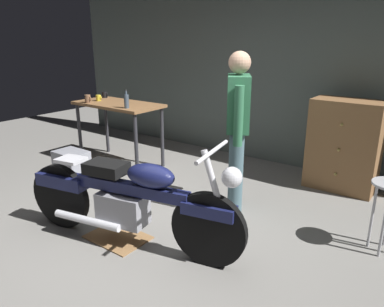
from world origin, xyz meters
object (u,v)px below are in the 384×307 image
at_px(mug_black_matte, 105,95).
at_px(mug_yellow_tall, 99,98).
at_px(motorcycle, 128,198).
at_px(storage_bin, 72,163).
at_px(wooden_dresser, 344,145).
at_px(person_standing, 237,126).
at_px(mug_brown_stoneware, 88,99).
at_px(bottle, 126,101).

bearing_deg(mug_black_matte, mug_yellow_tall, -57.95).
distance_m(mug_black_matte, mug_yellow_tall, 0.30).
relative_size(motorcycle, storage_bin, 4.90).
relative_size(motorcycle, mug_black_matte, 18.85).
bearing_deg(mug_yellow_tall, wooden_dresser, 17.25).
xyz_separation_m(storage_bin, mug_black_matte, (-0.36, 0.96, 0.77)).
distance_m(person_standing, mug_black_matte, 2.69).
bearing_deg(mug_brown_stoneware, wooden_dresser, 20.42).
height_order(mug_black_matte, bottle, bottle).
distance_m(storage_bin, bottle, 1.13).
relative_size(storage_bin, mug_black_matte, 3.84).
bearing_deg(mug_black_matte, mug_brown_stoneware, -69.90).
height_order(motorcycle, storage_bin, motorcycle).
xyz_separation_m(person_standing, mug_yellow_tall, (-2.48, 0.28, 0.02)).
bearing_deg(wooden_dresser, bottle, -154.93).
bearing_deg(wooden_dresser, storage_bin, -150.57).
relative_size(mug_black_matte, bottle, 0.47).
xyz_separation_m(mug_black_matte, bottle, (0.91, -0.41, 0.05)).
bearing_deg(wooden_dresser, mug_black_matte, -167.48).
bearing_deg(motorcycle, person_standing, 59.80).
relative_size(motorcycle, mug_yellow_tall, 20.83).
relative_size(wooden_dresser, storage_bin, 2.50).
xyz_separation_m(motorcycle, mug_brown_stoneware, (-2.09, 1.26, 0.51)).
bearing_deg(mug_brown_stoneware, person_standing, -1.87).
xyz_separation_m(wooden_dresser, mug_black_matte, (-3.39, -0.75, 0.39)).
xyz_separation_m(motorcycle, bottle, (-1.34, 1.30, 0.55)).
xyz_separation_m(wooden_dresser, bottle, (-2.49, -1.16, 0.45)).
distance_m(mug_brown_stoneware, bottle, 0.74).
height_order(motorcycle, mug_yellow_tall, motorcycle).
bearing_deg(person_standing, mug_brown_stoneware, 56.66).
distance_m(person_standing, wooden_dresser, 1.53).
bearing_deg(wooden_dresser, mug_brown_stoneware, -159.58).
relative_size(motorcycle, person_standing, 1.29).
xyz_separation_m(motorcycle, wooden_dresser, (1.14, 2.47, 0.10)).
distance_m(person_standing, bottle, 1.74).
relative_size(person_standing, mug_black_matte, 14.59).
distance_m(person_standing, mug_yellow_tall, 2.50).
bearing_deg(mug_black_matte, person_standing, -11.33).
bearing_deg(motorcycle, bottle, 123.96).
bearing_deg(bottle, mug_yellow_tall, 168.06).
bearing_deg(mug_yellow_tall, bottle, -11.94).
xyz_separation_m(storage_bin, mug_brown_stoneware, (-0.20, 0.51, 0.79)).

